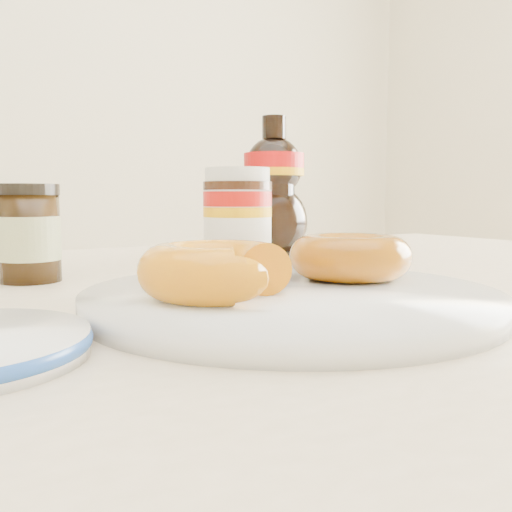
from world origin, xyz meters
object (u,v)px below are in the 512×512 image
donut_whole (350,257)px  syrup_bottle (274,187)px  nutella_jar (238,213)px  dark_jar (29,234)px  plate (291,298)px  donut_bitten (216,270)px  dining_table (244,372)px

donut_whole → syrup_bottle: 0.33m
nutella_jar → dark_jar: 0.24m
plate → syrup_bottle: (0.19, 0.33, 0.09)m
plate → donut_bitten: (-0.06, -0.00, 0.03)m
dining_table → dark_jar: 0.25m
nutella_jar → syrup_bottle: (0.10, 0.07, 0.03)m
plate → donut_whole: (0.07, 0.02, 0.02)m
donut_bitten → nutella_jar: (0.16, 0.26, 0.03)m
dining_table → donut_whole: size_ratio=13.81×
plate → dark_jar: bearing=120.1°
donut_whole → nutella_jar: (0.03, 0.24, 0.03)m
syrup_bottle → plate: bearing=-120.8°
nutella_jar → syrup_bottle: size_ratio=0.61×
dark_jar → donut_whole: bearing=-45.8°
nutella_jar → donut_bitten: bearing=-121.8°
dining_table → nutella_jar: 0.22m
dining_table → plate: bearing=-102.4°
plate → donut_bitten: 0.07m
syrup_bottle → donut_bitten: bearing=-128.1°
dining_table → nutella_jar: (0.07, 0.14, 0.15)m
donut_bitten → nutella_jar: 0.31m
dining_table → dark_jar: (-0.17, 0.13, 0.13)m
donut_whole → nutella_jar: 0.24m
donut_bitten → nutella_jar: size_ratio=0.90×
plate → dark_jar: dark_jar is taller
donut_bitten → nutella_jar: nutella_jar is taller
dining_table → donut_bitten: 0.19m
dark_jar → dining_table: bearing=-37.7°
donut_bitten → donut_whole: bearing=30.7°
donut_whole → nutella_jar: size_ratio=0.87×
plate → donut_bitten: size_ratio=2.89×
nutella_jar → dark_jar: size_ratio=1.23×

